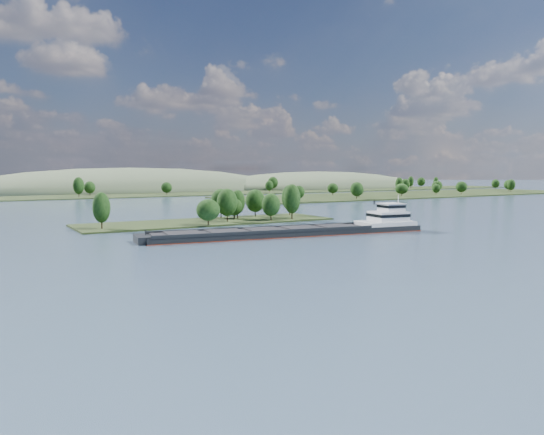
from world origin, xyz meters
TOP-DOWN VIEW (x-y plane):
  - ground at (0.00, 120.00)m, footprint 1800.00×1800.00m
  - tree_island at (8.28, 179.34)m, footprint 100.00×32.85m
  - right_bank at (231.22, 299.30)m, footprint 320.00×90.00m
  - back_shoreline at (7.60, 399.78)m, footprint 900.00×60.00m
  - hill_east at (260.00, 470.00)m, footprint 260.00×140.00m
  - hill_west at (60.00, 500.00)m, footprint 320.00×160.00m
  - cargo_barge at (12.25, 129.20)m, footprint 94.64×24.60m

SIDE VIEW (x-z plane):
  - ground at x=0.00m, z-range 0.00..0.00m
  - hill_east at x=260.00m, z-range -18.00..18.00m
  - hill_west at x=60.00m, z-range -22.00..22.00m
  - back_shoreline at x=7.60m, z-range -7.24..8.53m
  - right_bank at x=231.22m, z-range -6.24..8.08m
  - cargo_barge at x=12.25m, z-range -4.75..7.96m
  - tree_island at x=8.28m, z-range -3.19..12.30m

